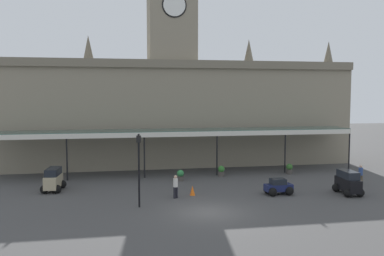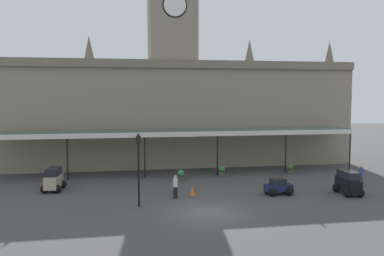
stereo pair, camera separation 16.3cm
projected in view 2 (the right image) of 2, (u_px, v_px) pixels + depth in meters
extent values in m
plane|color=#454444|center=(208.00, 212.00, 25.52)|extent=(140.00, 140.00, 0.00)
cube|color=gray|center=(172.00, 114.00, 42.98)|extent=(37.86, 6.30, 10.85)
cube|color=#756C5B|center=(176.00, 64.00, 39.33)|extent=(37.86, 0.30, 0.80)
cube|color=gray|center=(172.00, 20.00, 42.17)|extent=(4.80, 4.80, 8.73)
cylinder|color=white|center=(175.00, 5.00, 39.67)|extent=(2.20, 0.12, 2.20)
cylinder|color=black|center=(175.00, 5.00, 39.71)|extent=(2.46, 0.06, 2.46)
cone|color=#675F50|center=(89.00, 48.00, 40.97)|extent=(1.10, 1.10, 2.60)
cone|color=#675F50|center=(250.00, 51.00, 43.88)|extent=(1.10, 1.10, 2.60)
cone|color=#675F50|center=(329.00, 53.00, 45.48)|extent=(1.10, 1.10, 2.60)
cube|color=#38564C|center=(179.00, 131.00, 37.84)|extent=(33.40, 3.20, 0.16)
cube|color=silver|center=(182.00, 134.00, 36.29)|extent=(33.40, 0.12, 0.44)
cylinder|color=black|center=(67.00, 158.00, 34.89)|extent=(0.14, 0.14, 3.99)
cylinder|color=black|center=(145.00, 156.00, 36.02)|extent=(0.14, 0.14, 3.99)
cylinder|color=black|center=(217.00, 154.00, 37.16)|extent=(0.14, 0.14, 3.99)
cylinder|color=black|center=(286.00, 152.00, 38.30)|extent=(0.14, 0.14, 3.99)
cylinder|color=black|center=(350.00, 150.00, 39.44)|extent=(0.14, 0.14, 3.99)
cube|color=black|center=(348.00, 185.00, 30.03)|extent=(1.05, 2.44, 0.95)
cube|color=#1E232B|center=(348.00, 174.00, 30.02)|extent=(0.98, 1.94, 0.55)
sphere|color=black|center=(360.00, 193.00, 29.28)|extent=(0.64, 0.64, 0.64)
sphere|color=black|center=(348.00, 193.00, 29.16)|extent=(0.64, 0.64, 0.64)
sphere|color=black|center=(348.00, 187.00, 30.96)|extent=(0.64, 0.64, 0.64)
sphere|color=black|center=(337.00, 188.00, 30.84)|extent=(0.64, 0.64, 0.64)
cube|color=tan|center=(54.00, 181.00, 31.21)|extent=(1.17, 2.48, 0.95)
cube|color=#1E232B|center=(54.00, 171.00, 31.20)|extent=(1.07, 1.98, 0.55)
sphere|color=black|center=(57.00, 189.00, 30.44)|extent=(0.64, 0.64, 0.64)
sphere|color=black|center=(44.00, 189.00, 30.37)|extent=(0.64, 0.64, 0.64)
sphere|color=black|center=(63.00, 184.00, 32.13)|extent=(0.64, 0.64, 0.64)
sphere|color=black|center=(51.00, 184.00, 32.05)|extent=(0.64, 0.64, 0.64)
cube|color=#19214C|center=(278.00, 188.00, 30.02)|extent=(2.10, 1.00, 0.50)
cube|color=#1E232B|center=(278.00, 182.00, 29.97)|extent=(1.15, 0.86, 0.42)
sphere|color=black|center=(284.00, 188.00, 30.62)|extent=(0.64, 0.64, 0.64)
sphere|color=black|center=(289.00, 191.00, 29.77)|extent=(0.64, 0.64, 0.64)
sphere|color=black|center=(268.00, 189.00, 30.31)|extent=(0.64, 0.64, 0.64)
sphere|color=black|center=(273.00, 192.00, 29.46)|extent=(0.64, 0.64, 0.64)
cylinder|color=black|center=(177.00, 192.00, 29.06)|extent=(0.17, 0.17, 0.82)
cylinder|color=black|center=(174.00, 193.00, 28.90)|extent=(0.17, 0.17, 0.82)
cylinder|color=silver|center=(175.00, 183.00, 28.92)|extent=(0.34, 0.34, 0.62)
sphere|color=tan|center=(175.00, 177.00, 28.88)|extent=(0.23, 0.23, 0.23)
cylinder|color=brown|center=(362.00, 181.00, 32.95)|extent=(0.17, 0.17, 0.82)
cylinder|color=brown|center=(360.00, 180.00, 33.13)|extent=(0.17, 0.17, 0.82)
cylinder|color=#334C8C|center=(361.00, 172.00, 32.98)|extent=(0.34, 0.34, 0.62)
sphere|color=tan|center=(361.00, 167.00, 32.95)|extent=(0.23, 0.23, 0.23)
cylinder|color=black|center=(139.00, 175.00, 26.52)|extent=(0.13, 0.13, 4.33)
cube|color=black|center=(138.00, 139.00, 26.32)|extent=(0.30, 0.30, 0.44)
sphere|color=black|center=(138.00, 135.00, 26.30)|extent=(0.14, 0.14, 0.14)
cone|color=orange|center=(192.00, 190.00, 29.79)|extent=(0.40, 0.40, 0.72)
cylinder|color=#47423D|center=(181.00, 178.00, 34.77)|extent=(0.56, 0.56, 0.42)
sphere|color=#2F7E42|center=(181.00, 173.00, 34.74)|extent=(0.60, 0.60, 0.60)
cylinder|color=#47423D|center=(222.00, 174.00, 36.76)|extent=(0.56, 0.56, 0.42)
sphere|color=#31742C|center=(222.00, 169.00, 36.72)|extent=(0.60, 0.60, 0.60)
cylinder|color=#47423D|center=(290.00, 172.00, 37.81)|extent=(0.56, 0.56, 0.42)
sphere|color=#346729|center=(290.00, 167.00, 37.78)|extent=(0.60, 0.60, 0.60)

